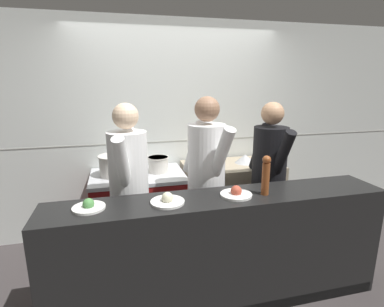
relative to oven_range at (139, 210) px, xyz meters
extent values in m
plane|color=#383333|center=(0.53, -0.89, -0.44)|extent=(14.00, 14.00, 0.00)
cube|color=silver|center=(0.53, 0.40, 0.86)|extent=(8.00, 0.06, 2.60)
cube|color=gray|center=(0.53, 0.37, 0.71)|extent=(8.00, 0.00, 0.01)
cube|color=maroon|center=(0.00, 0.00, -0.02)|extent=(1.01, 0.70, 0.83)
cube|color=#B7BABF|center=(0.00, 0.00, 0.41)|extent=(1.03, 0.71, 0.04)
cube|color=#B7BABF|center=(0.00, -0.33, 0.04)|extent=(0.91, 0.03, 0.10)
cube|color=gray|center=(1.12, 0.00, 0.02)|extent=(1.15, 0.65, 0.91)
cube|color=black|center=(1.12, -0.30, -0.39)|extent=(1.12, 0.04, 0.10)
cube|color=black|center=(0.60, -1.11, 0.05)|extent=(2.81, 0.45, 0.98)
cylinder|color=beige|center=(-0.25, 0.01, 0.55)|extent=(0.32, 0.32, 0.23)
cylinder|color=beige|center=(-0.25, 0.01, 0.66)|extent=(0.34, 0.34, 0.01)
cylinder|color=beige|center=(0.24, 0.03, 0.52)|extent=(0.22, 0.22, 0.18)
cylinder|color=beige|center=(0.24, 0.03, 0.60)|extent=(0.24, 0.24, 0.01)
cone|color=#B7BABF|center=(1.30, 0.02, 0.52)|extent=(0.25, 0.25, 0.11)
cube|color=#B7BABF|center=(1.45, -0.13, 0.47)|extent=(0.23, 0.15, 0.01)
cube|color=black|center=(1.29, -0.05, 0.48)|extent=(0.11, 0.07, 0.02)
cylinder|color=white|center=(-0.43, -1.10, 0.56)|extent=(0.24, 0.24, 0.02)
sphere|color=#4C8C47|center=(-0.43, -1.10, 0.59)|extent=(0.08, 0.08, 0.08)
cylinder|color=white|center=(0.15, -1.13, 0.56)|extent=(0.26, 0.26, 0.02)
sphere|color=beige|center=(0.15, -1.13, 0.59)|extent=(0.09, 0.09, 0.09)
cylinder|color=white|center=(0.71, -1.12, 0.56)|extent=(0.26, 0.26, 0.02)
sphere|color=#B24733|center=(0.71, -1.12, 0.59)|extent=(0.09, 0.09, 0.09)
cylinder|color=brown|center=(0.95, -1.15, 0.68)|extent=(0.06, 0.06, 0.27)
sphere|color=brown|center=(0.95, -1.15, 0.84)|extent=(0.07, 0.07, 0.07)
cube|color=black|center=(-0.12, -0.62, -0.04)|extent=(0.33, 0.26, 0.80)
cylinder|color=white|center=(-0.12, -0.62, 0.69)|extent=(0.42, 0.42, 0.66)
sphere|color=beige|center=(-0.12, -0.62, 1.16)|extent=(0.23, 0.23, 0.23)
cylinder|color=white|center=(-0.07, -0.42, 0.77)|extent=(0.18, 0.35, 0.55)
cylinder|color=white|center=(-0.17, -0.82, 0.77)|extent=(0.18, 0.35, 0.55)
cube|color=black|center=(0.61, -0.63, -0.03)|extent=(0.35, 0.28, 0.82)
cylinder|color=white|center=(0.61, -0.63, 0.72)|extent=(0.45, 0.45, 0.68)
sphere|color=#8C664C|center=(0.61, -0.63, 1.20)|extent=(0.23, 0.23, 0.23)
cylinder|color=white|center=(0.54, -0.43, 0.80)|extent=(0.21, 0.36, 0.57)
cylinder|color=white|center=(0.68, -0.83, 0.80)|extent=(0.21, 0.36, 0.57)
cube|color=black|center=(1.29, -0.60, -0.04)|extent=(0.30, 0.21, 0.79)
cylinder|color=black|center=(1.29, -0.60, 0.68)|extent=(0.36, 0.36, 0.65)
sphere|color=tan|center=(1.29, -0.60, 1.14)|extent=(0.22, 0.22, 0.22)
cylinder|color=black|center=(1.28, -0.39, 0.76)|extent=(0.12, 0.33, 0.55)
cylinder|color=black|center=(1.30, -0.80, 0.76)|extent=(0.12, 0.33, 0.55)
camera|label=1|loc=(-0.19, -3.24, 1.46)|focal=28.00mm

